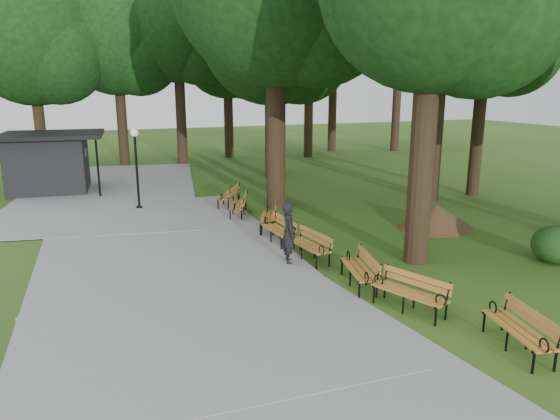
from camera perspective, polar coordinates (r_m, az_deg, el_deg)
name	(u,v)px	position (r m, az deg, el deg)	size (l,w,h in m)	color
ground	(326,274)	(14.31, 5.12, -7.12)	(100.00, 100.00, 0.00)	#2E5618
path	(162,257)	(15.90, -12.96, -5.14)	(12.00, 38.00, 0.06)	gray
person	(289,233)	(14.82, 1.00, -2.59)	(0.67, 0.44, 1.83)	black
kiosk	(48,163)	(27.16, -24.40, 4.83)	(4.57, 3.97, 2.86)	black
lamp_post	(136,152)	(21.95, -15.77, 6.21)	(0.32, 0.32, 3.34)	black
dirt_mound	(436,216)	(19.42, 17.01, -0.69)	(2.41, 2.41, 0.87)	#47301C
bench_0	(518,330)	(11.28, 24.99, -11.98)	(1.90, 0.64, 0.88)	#B9742A
bench_1	(409,293)	(12.25, 14.19, -8.98)	(1.90, 0.64, 0.88)	#B9742A
bench_2	(359,270)	(13.48, 8.74, -6.57)	(1.90, 0.64, 0.88)	#B9742A
bench_3	(308,245)	(15.28, 3.13, -3.96)	(1.90, 0.64, 0.88)	#B9742A
bench_4	(277,230)	(16.88, -0.33, -2.21)	(1.90, 0.64, 0.88)	#B9742A
bench_5	(268,218)	(18.38, -1.35, -0.87)	(1.90, 0.64, 0.88)	#B9742A
bench_6	(238,204)	(20.47, -4.68, 0.62)	(1.90, 0.64, 0.88)	#B9742A
bench_7	(228,195)	(22.18, -5.79, 1.63)	(1.90, 0.64, 0.88)	#B9742A
lawn_tree_1	(445,7)	(23.85, 17.89, 20.67)	(6.26, 6.26, 11.38)	black
lawn_tree_4	(271,34)	(28.68, -0.96, 19.02)	(7.58, 7.58, 11.53)	black
lawn_tree_5	(487,28)	(25.56, 22.06, 18.26)	(5.77, 5.77, 10.43)	black
tree_backdrop	(269,36)	(37.07, -1.21, 18.77)	(37.22, 9.88, 16.59)	black
shrub_0	(552,262)	(17.15, 28.01, -5.16)	(1.28, 1.28, 1.08)	#193D14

